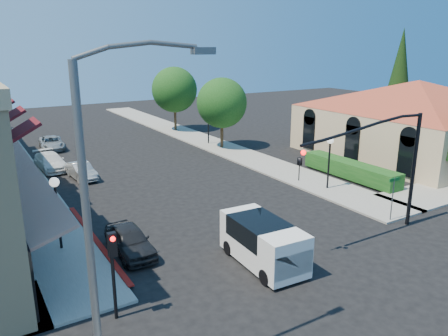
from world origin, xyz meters
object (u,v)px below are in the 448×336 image
cobra_streetlight (102,218)px  parked_car_c (51,162)px  parked_car_b (81,171)px  street_name_sign (393,192)px  signal_mast_arm (388,156)px  street_tree_a (222,103)px  lamppost_left_far (15,140)px  conifer_far (400,74)px  secondary_signal (113,260)px  lamppost_right_far (208,116)px  street_tree_b (174,90)px  lamppost_left_near (56,195)px  parked_car_d (52,143)px  lamppost_right_near (330,150)px  white_van (264,241)px  parked_car_a (130,240)px

cobra_streetlight → parked_car_c: bearing=83.2°
parked_car_b → street_name_sign: bearing=-59.2°
cobra_streetlight → street_name_sign: (16.65, 4.20, -3.57)m
parked_car_c → signal_mast_arm: bearing=-65.1°
street_tree_a → lamppost_left_far: street_tree_a is taller
conifer_far → secondary_signal: 39.85m
conifer_far → signal_mast_arm: bearing=-143.3°
street_tree_a → secondary_signal: (-16.80, -20.59, -1.88)m
parked_car_c → street_name_sign: bearing=-60.9°
parked_car_c → parked_car_b: bearing=-73.8°
conifer_far → parked_car_c: size_ratio=2.50×
secondary_signal → lamppost_right_far: size_ratio=0.93×
parked_car_c → street_tree_a: bearing=-7.2°
signal_mast_arm → conifer_far: bearing=36.7°
street_tree_b → parked_car_b: bearing=-136.3°
street_tree_b → cobra_streetlight: (-17.95, -34.00, 0.72)m
signal_mast_arm → street_name_sign: size_ratio=3.20×
lamppost_left_near → parked_car_b: size_ratio=0.99×
parked_car_c → lamppost_left_near: bearing=-103.7°
secondary_signal → lamppost_left_far: bearing=91.4°
lamppost_left_near → parked_car_d: 22.18m
secondary_signal → cobra_streetlight: bearing=-108.6°
lamppost_left_far → lamppost_right_near: size_ratio=1.00×
white_van → parked_car_c: size_ratio=1.02×
conifer_far → street_tree_a: conifer_far is taller
signal_mast_arm → lamppost_left_near: (-14.36, 6.50, -1.35)m
secondary_signal → lamppost_right_near: 17.77m
secondary_signal → lamppost_left_near: (-0.50, 6.59, 0.42)m
white_van → parked_car_b: 17.42m
lamppost_left_far → parked_car_a: bearing=-80.6°
white_van → street_name_sign: bearing=1.6°
signal_mast_arm → parked_car_a: bearing=159.0°
street_tree_a → parked_car_c: size_ratio=1.47×
street_tree_a → secondary_signal: 26.64m
street_tree_b → lamppost_left_near: (-17.30, -24.00, -1.81)m
street_name_sign → lamppost_left_far: 25.48m
conifer_far → white_van: bearing=-151.2°
lamppost_left_near → street_tree_a: bearing=39.0°
secondary_signal → street_name_sign: secondary_signal is taller
lamppost_left_far → parked_car_d: size_ratio=0.83×
lamppost_left_far → parked_car_a: lamppost_left_far is taller
street_name_sign → signal_mast_arm: bearing=-156.8°
conifer_far → cobra_streetlight: conifer_far is taller
lamppost_right_far → parked_car_a: lamppost_right_far is taller
lamppost_right_far → parked_car_a: 23.12m
street_name_sign → parked_car_b: (-12.30, 16.80, -1.11)m
parked_car_b → parked_car_d: (0.00, 10.76, 0.00)m
lamppost_left_near → white_van: (7.25, -6.05, -1.60)m
conifer_far → parked_car_a: (-33.86, -12.00, -5.71)m
street_tree_a → lamppost_left_near: street_tree_a is taller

